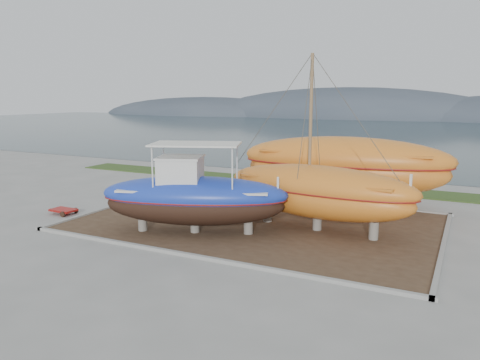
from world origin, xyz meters
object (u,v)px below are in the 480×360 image
at_px(orange_bare_hull, 344,173).
at_px(orange_sailboat, 320,144).
at_px(white_dinghy, 190,195).
at_px(red_trailer, 64,212).
at_px(blue_caique, 194,188).

bearing_deg(orange_bare_hull, orange_sailboat, -93.53).
xyz_separation_m(white_dinghy, red_trailer, (-5.30, -5.00, -0.51)).
bearing_deg(white_dinghy, orange_sailboat, -25.16).
xyz_separation_m(orange_sailboat, red_trailer, (-13.84, -3.22, -4.18)).
height_order(white_dinghy, red_trailer, white_dinghy).
height_order(blue_caique, orange_bare_hull, blue_caique).
relative_size(orange_sailboat, red_trailer, 4.61).
bearing_deg(blue_caique, orange_sailboat, 9.58).
bearing_deg(red_trailer, orange_sailboat, 13.64).
bearing_deg(white_dinghy, orange_bare_hull, 11.12).
relative_size(orange_bare_hull, red_trailer, 5.81).
distance_m(white_dinghy, orange_bare_hull, 9.32).
bearing_deg(orange_sailboat, red_trailer, -159.57).
xyz_separation_m(orange_bare_hull, red_trailer, (-13.68, -8.82, -1.94)).
xyz_separation_m(white_dinghy, orange_bare_hull, (8.38, 3.82, 1.43)).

